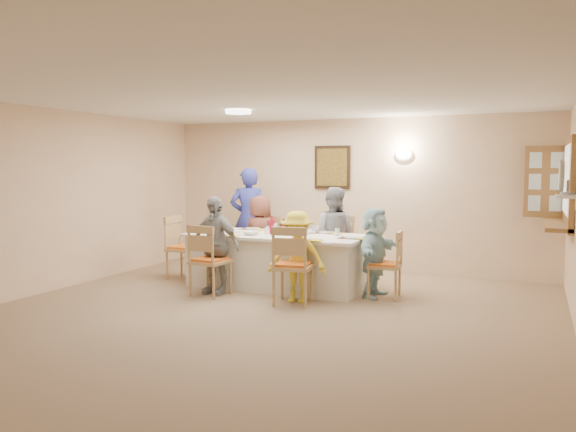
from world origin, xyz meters
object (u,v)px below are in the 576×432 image
at_px(serving_hatch, 569,183).
at_px(chair_right_end, 384,264).
at_px(diner_back_left, 260,236).
at_px(diner_front_right, 297,257).
at_px(dining_table, 277,261).
at_px(diner_back_right, 333,235).
at_px(condiment_ketchup, 272,225).
at_px(diner_front_left, 215,245).
at_px(chair_back_right, 335,248).
at_px(diner_right_end, 375,252).
at_px(chair_back_left, 264,245).
at_px(chair_front_left, 210,260).
at_px(chair_front_right, 293,264).
at_px(desk_fan, 565,182).
at_px(caregiver, 249,218).
at_px(chair_left_end, 185,247).

xyz_separation_m(serving_hatch, chair_right_end, (-2.15, -0.73, -1.06)).
height_order(diner_back_left, diner_front_right, diner_back_left).
bearing_deg(dining_table, diner_back_right, 48.58).
bearing_deg(chair_right_end, condiment_ketchup, -95.96).
relative_size(diner_back_left, diner_front_left, 0.96).
relative_size(chair_back_right, diner_right_end, 0.82).
distance_m(chair_back_left, diner_front_left, 1.49).
bearing_deg(chair_front_left, serving_hatch, -155.41).
distance_m(serving_hatch, chair_front_right, 3.60).
relative_size(dining_table, diner_front_right, 2.18).
relative_size(diner_back_right, condiment_ketchup, 5.48).
distance_m(desk_fan, chair_front_left, 4.33).
bearing_deg(caregiver, dining_table, 106.99).
bearing_deg(chair_front_left, chair_right_end, -154.57).
relative_size(chair_front_right, condiment_ketchup, 3.87).
relative_size(chair_back_left, chair_front_left, 0.97).
height_order(chair_left_end, diner_front_left, diner_front_left).
bearing_deg(chair_back_right, condiment_ketchup, -124.30).
bearing_deg(diner_front_right, chair_right_end, 27.56).
bearing_deg(chair_left_end, diner_right_end, -90.27).
bearing_deg(condiment_ketchup, diner_right_end, -1.53).
height_order(desk_fan, chair_left_end, desk_fan).
bearing_deg(diner_right_end, diner_back_right, 56.62).
bearing_deg(chair_back_right, diner_front_left, -121.09).
distance_m(chair_front_right, diner_back_right, 1.49).
bearing_deg(chair_front_right, desk_fan, 174.07).
bearing_deg(chair_right_end, caregiver, -118.41).
bearing_deg(serving_hatch, chair_front_right, -153.77).
height_order(dining_table, condiment_ketchup, condiment_ketchup).
bearing_deg(caregiver, diner_right_end, 129.62).
distance_m(chair_front_right, diner_front_right, 0.14).
xyz_separation_m(dining_table, chair_back_left, (-0.60, 0.80, 0.08)).
height_order(desk_fan, caregiver, caregiver).
bearing_deg(condiment_ketchup, chair_right_end, -1.40).
height_order(chair_back_left, chair_right_end, chair_back_left).
height_order(chair_right_end, caregiver, caregiver).
height_order(serving_hatch, chair_right_end, serving_hatch).
bearing_deg(chair_right_end, chair_back_left, -114.96).
relative_size(diner_back_right, diner_front_left, 1.07).
bearing_deg(chair_front_left, caregiver, -71.98).
xyz_separation_m(chair_back_left, caregiver, (-0.45, 0.35, 0.38)).
distance_m(chair_back_right, chair_front_left, 2.00).
bearing_deg(chair_right_end, serving_hatch, 104.15).
xyz_separation_m(desk_fan, chair_back_left, (-4.19, 1.42, -1.09)).
bearing_deg(chair_front_right, serving_hatch, -163.14).
bearing_deg(diner_back_left, diner_front_right, 140.58).
distance_m(serving_hatch, desk_fan, 1.36).
relative_size(serving_hatch, chair_front_left, 1.57).
bearing_deg(desk_fan, diner_back_left, 162.78).
bearing_deg(chair_back_right, diner_back_right, -82.06).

